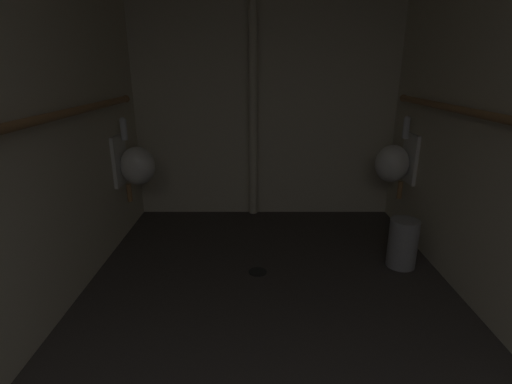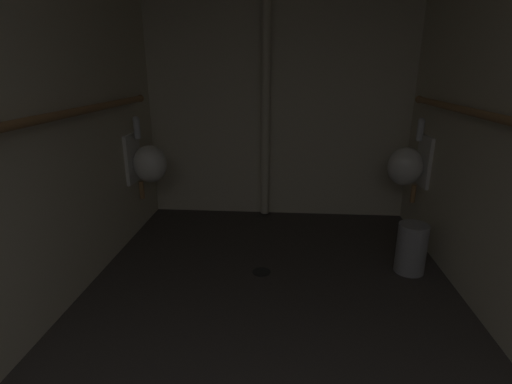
# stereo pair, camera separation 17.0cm
# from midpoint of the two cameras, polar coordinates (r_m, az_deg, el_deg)

# --- Properties ---
(floor) EXTENTS (2.73, 4.09, 0.08)m
(floor) POSITION_cam_midpoint_polar(r_m,az_deg,el_deg) (2.42, 3.85, -21.13)
(floor) COLOR #383330
(floor) RESTS_ON ground
(wall_left) EXTENTS (0.06, 4.09, 2.48)m
(wall_left) POSITION_cam_midpoint_polar(r_m,az_deg,el_deg) (2.32, -31.08, 9.34)
(wall_left) COLOR beige
(wall_left) RESTS_ON ground
(wall_back) EXTENTS (2.73, 0.06, 2.48)m
(wall_back) POSITION_cam_midpoint_polar(r_m,az_deg,el_deg) (3.90, 4.66, 14.33)
(wall_back) COLOR beige
(wall_back) RESTS_ON ground
(urinal_left_mid) EXTENTS (0.32, 0.30, 0.76)m
(urinal_left_mid) POSITION_cam_midpoint_polar(r_m,az_deg,el_deg) (3.57, -14.58, 4.24)
(urinal_left_mid) COLOR silver
(urinal_right_mid) EXTENTS (0.32, 0.30, 0.76)m
(urinal_right_mid) POSITION_cam_midpoint_polar(r_m,az_deg,el_deg) (3.65, 22.98, 3.67)
(urinal_right_mid) COLOR silver
(supply_pipe_left) EXTENTS (0.06, 3.26, 0.06)m
(supply_pipe_left) POSITION_cam_midpoint_polar(r_m,az_deg,el_deg) (2.26, -29.21, 9.05)
(supply_pipe_left) COLOR #9E7042
(standpipe_back_wall) EXTENTS (0.09, 0.09, 2.43)m
(standpipe_back_wall) POSITION_cam_midpoint_polar(r_m,az_deg,el_deg) (3.80, 2.78, 14.27)
(standpipe_back_wall) COLOR beige
(standpipe_back_wall) RESTS_ON ground
(floor_drain) EXTENTS (0.14, 0.14, 0.01)m
(floor_drain) POSITION_cam_midpoint_polar(r_m,az_deg,el_deg) (2.98, 2.50, -11.84)
(floor_drain) COLOR black
(floor_drain) RESTS_ON ground
(waste_bin) EXTENTS (0.22, 0.22, 0.39)m
(waste_bin) POSITION_cam_midpoint_polar(r_m,az_deg,el_deg) (3.17, 23.62, -7.75)
(waste_bin) COLOR gray
(waste_bin) RESTS_ON ground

